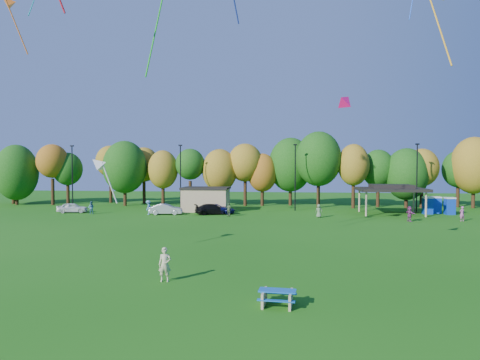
# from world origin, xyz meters

# --- Properties ---
(ground) EXTENTS (160.00, 160.00, 0.00)m
(ground) POSITION_xyz_m (0.00, 0.00, 0.00)
(ground) COLOR #19600F
(ground) RESTS_ON ground
(tree_line) EXTENTS (93.57, 10.55, 11.15)m
(tree_line) POSITION_xyz_m (-1.03, 45.51, 5.91)
(tree_line) COLOR black
(tree_line) RESTS_ON ground
(lamp_posts) EXTENTS (64.50, 0.25, 9.09)m
(lamp_posts) POSITION_xyz_m (2.00, 40.00, 4.90)
(lamp_posts) COLOR black
(lamp_posts) RESTS_ON ground
(utility_building) EXTENTS (6.30, 4.30, 3.25)m
(utility_building) POSITION_xyz_m (-10.00, 38.00, 1.64)
(utility_building) COLOR tan
(utility_building) RESTS_ON ground
(pavilion) EXTENTS (8.20, 6.20, 3.77)m
(pavilion) POSITION_xyz_m (14.00, 37.00, 3.23)
(pavilion) COLOR tan
(pavilion) RESTS_ON ground
(porta_potties) EXTENTS (3.75, 2.26, 2.18)m
(porta_potties) POSITION_xyz_m (19.99, 37.93, 1.10)
(porta_potties) COLOR #0D37B5
(porta_potties) RESTS_ON ground
(picnic_table) EXTENTS (1.74, 1.49, 0.71)m
(picnic_table) POSITION_xyz_m (0.46, 0.03, 0.41)
(picnic_table) COLOR tan
(picnic_table) RESTS_ON ground
(kite_flyer) EXTENTS (0.73, 0.54, 1.83)m
(kite_flyer) POSITION_xyz_m (-5.61, 3.33, 0.92)
(kite_flyer) COLOR beige
(kite_flyer) RESTS_ON ground
(car_a) EXTENTS (4.07, 2.33, 1.31)m
(car_a) POSITION_xyz_m (-27.01, 34.23, 0.65)
(car_a) COLOR white
(car_a) RESTS_ON ground
(car_b) EXTENTS (4.24, 2.00, 1.34)m
(car_b) POSITION_xyz_m (-14.23, 33.50, 0.67)
(car_b) COLOR #A9AAAE
(car_b) RESTS_ON ground
(car_c) EXTENTS (5.04, 3.28, 1.29)m
(car_c) POSITION_xyz_m (-7.98, 34.67, 0.65)
(car_c) COLOR #0E1155
(car_c) RESTS_ON ground
(car_d) EXTENTS (4.97, 3.28, 1.34)m
(car_d) POSITION_xyz_m (-8.39, 34.33, 0.67)
(car_d) COLOR black
(car_d) RESTS_ON ground
(far_person_0) EXTENTS (0.90, 0.78, 1.61)m
(far_person_0) POSITION_xyz_m (-23.93, 33.10, 0.80)
(far_person_0) COLOR teal
(far_person_0) RESTS_ON ground
(far_person_1) EXTENTS (0.68, 1.18, 1.82)m
(far_person_1) POSITION_xyz_m (-16.40, 33.04, 0.91)
(far_person_1) COLOR #5692BE
(far_person_1) RESTS_ON ground
(far_person_2) EXTENTS (0.85, 0.61, 1.61)m
(far_person_2) POSITION_xyz_m (4.65, 32.39, 0.80)
(far_person_2) COLOR #617E56
(far_person_2) RESTS_ON ground
(far_person_3) EXTENTS (0.71, 0.60, 1.66)m
(far_person_3) POSITION_xyz_m (20.19, 30.83, 0.83)
(far_person_3) COLOR #BE59A1
(far_person_3) RESTS_ON ground
(far_person_4) EXTENTS (1.02, 0.87, 1.64)m
(far_person_4) POSITION_xyz_m (-6.16, 32.51, 0.82)
(far_person_4) COLOR #63804E
(far_person_4) RESTS_ON ground
(far_person_5) EXTENTS (1.00, 1.65, 1.70)m
(far_person_5) POSITION_xyz_m (14.36, 29.96, 0.85)
(far_person_5) COLOR #913C7C
(far_person_5) RESTS_ON ground
(kite_2) EXTENTS (2.11, 0.99, 3.42)m
(kite_2) POSITION_xyz_m (-12.19, 9.60, 6.30)
(kite_2) COLOR silver
(kite_3) EXTENTS (3.02, 2.07, 5.35)m
(kite_3) POSITION_xyz_m (-22.59, 15.26, 19.94)
(kite_3) COLOR orange
(kite_8) EXTENTS (1.60, 1.69, 1.37)m
(kite_8) POSITION_xyz_m (4.63, 9.61, 10.41)
(kite_8) COLOR #F00D67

